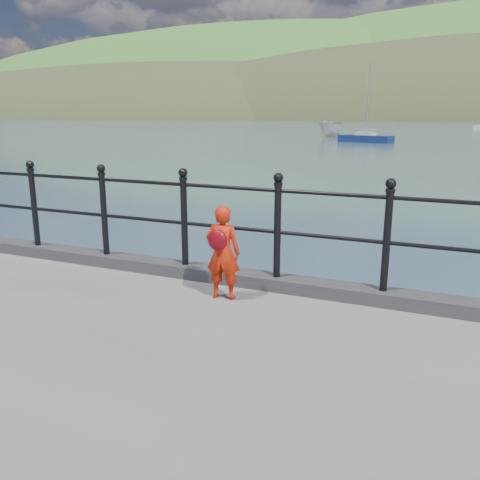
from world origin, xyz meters
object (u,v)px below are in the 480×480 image
at_px(launch_white, 331,129).
at_px(sailboat_port, 366,139).
at_px(railing, 229,215).
at_px(child, 223,252).

xyz_separation_m(launch_white, sailboat_port, (5.30, -7.61, -0.66)).
relative_size(railing, sailboat_port, 2.32).
bearing_deg(sailboat_port, child, -66.03).
height_order(launch_white, sailboat_port, sailboat_port).
height_order(child, launch_white, child).
xyz_separation_m(child, launch_white, (-11.83, 54.85, -0.53)).
bearing_deg(railing, sailboat_port, 97.76).
height_order(railing, sailboat_port, sailboat_port).
distance_m(railing, launch_white, 55.57).
height_order(child, sailboat_port, sailboat_port).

